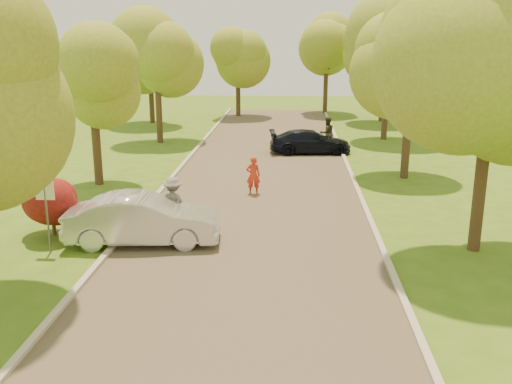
% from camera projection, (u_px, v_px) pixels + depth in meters
% --- Properties ---
extents(ground, '(100.00, 100.00, 0.00)m').
position_uv_depth(ground, '(231.00, 324.00, 12.72)').
color(ground, '#3F6417').
rests_on(ground, ground).
extents(road, '(8.00, 60.00, 0.01)m').
position_uv_depth(road, '(254.00, 215.00, 20.42)').
color(road, '#4C4438').
rests_on(road, ground).
extents(curb_left, '(0.18, 60.00, 0.12)m').
position_uv_depth(curb_left, '(143.00, 211.00, 20.65)').
color(curb_left, '#B2AD9E').
rests_on(curb_left, ground).
extents(curb_right, '(0.18, 60.00, 0.12)m').
position_uv_depth(curb_right, '(368.00, 216.00, 20.16)').
color(curb_right, '#B2AD9E').
rests_on(curb_right, ground).
extents(street_sign, '(0.55, 0.06, 2.17)m').
position_uv_depth(street_sign, '(46.00, 202.00, 16.51)').
color(street_sign, '#59595E').
rests_on(street_sign, ground).
extents(red_shrub, '(1.70, 1.70, 1.95)m').
position_uv_depth(red_shrub, '(52.00, 202.00, 18.11)').
color(red_shrub, '#382619').
rests_on(red_shrub, ground).
extents(tree_l_midb, '(4.30, 4.20, 6.62)m').
position_uv_depth(tree_l_midb, '(96.00, 77.00, 23.47)').
color(tree_l_midb, '#382619').
rests_on(tree_l_midb, ground).
extents(tree_l_far, '(4.92, 4.80, 7.79)m').
position_uv_depth(tree_l_far, '(160.00, 49.00, 32.83)').
color(tree_l_far, '#382619').
rests_on(tree_l_far, ground).
extents(tree_r_mida, '(5.13, 5.00, 7.95)m').
position_uv_depth(tree_r_mida, '(502.00, 61.00, 15.64)').
color(tree_r_mida, '#382619').
rests_on(tree_r_mida, ground).
extents(tree_r_midb, '(4.51, 4.40, 7.01)m').
position_uv_depth(tree_r_midb, '(416.00, 68.00, 24.50)').
color(tree_r_midb, '#382619').
rests_on(tree_r_midb, ground).
extents(tree_r_far, '(5.33, 5.20, 8.34)m').
position_uv_depth(tree_r_far, '(393.00, 42.00, 33.83)').
color(tree_r_far, '#382619').
rests_on(tree_r_far, ground).
extents(tree_bg_a, '(5.12, 5.00, 7.72)m').
position_uv_depth(tree_bg_a, '(152.00, 49.00, 40.72)').
color(tree_bg_a, '#382619').
rests_on(tree_bg_a, ground).
extents(tree_bg_b, '(5.12, 5.00, 7.95)m').
position_uv_depth(tree_bg_b, '(388.00, 45.00, 41.55)').
color(tree_bg_b, '#382619').
rests_on(tree_bg_b, ground).
extents(tree_bg_c, '(4.92, 4.80, 7.33)m').
position_uv_depth(tree_bg_c, '(241.00, 52.00, 44.28)').
color(tree_bg_c, '#382619').
rests_on(tree_bg_c, ground).
extents(tree_bg_d, '(5.12, 5.00, 7.72)m').
position_uv_depth(tree_bg_d, '(330.00, 47.00, 45.70)').
color(tree_bg_d, '#382619').
rests_on(tree_bg_d, ground).
extents(silver_sedan, '(4.80, 2.04, 1.54)m').
position_uv_depth(silver_sedan, '(143.00, 220.00, 17.45)').
color(silver_sedan, silver).
rests_on(silver_sedan, ground).
extents(dark_sedan, '(4.56, 2.20, 1.28)m').
position_uv_depth(dark_sedan, '(310.00, 142.00, 31.02)').
color(dark_sedan, black).
rests_on(dark_sedan, ground).
extents(longboard, '(0.40, 0.92, 0.10)m').
position_uv_depth(longboard, '(174.00, 229.00, 18.67)').
color(longboard, black).
rests_on(longboard, ground).
extents(skateboarder, '(1.21, 0.83, 1.73)m').
position_uv_depth(skateboarder, '(173.00, 203.00, 18.43)').
color(skateboarder, slate).
rests_on(skateboarder, longboard).
extents(person_striped, '(0.60, 0.43, 1.55)m').
position_uv_depth(person_striped, '(253.00, 176.00, 22.93)').
color(person_striped, red).
rests_on(person_striped, ground).
extents(person_olive, '(1.10, 1.00, 1.84)m').
position_uv_depth(person_olive, '(327.00, 133.00, 32.00)').
color(person_olive, '#363922').
rests_on(person_olive, ground).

